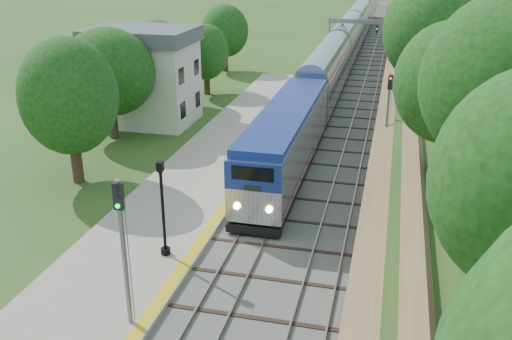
% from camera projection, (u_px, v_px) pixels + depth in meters
% --- Properties ---
extents(trackbed, '(9.50, 170.00, 0.28)m').
position_uv_depth(trackbed, '(360.00, 64.00, 72.87)').
color(trackbed, '#4C4944').
rests_on(trackbed, ground).
extents(platform, '(6.40, 68.00, 0.38)m').
position_uv_depth(platform, '(187.00, 194.00, 34.72)').
color(platform, gray).
rests_on(platform, ground).
extents(yellow_stripe, '(0.55, 68.00, 0.01)m').
position_uv_depth(yellow_stripe, '(232.00, 195.00, 34.01)').
color(yellow_stripe, gold).
rests_on(yellow_stripe, platform).
extents(embankment, '(10.64, 170.00, 11.70)m').
position_uv_depth(embankment, '(429.00, 52.00, 70.32)').
color(embankment, brown).
rests_on(embankment, ground).
extents(station_building, '(8.60, 6.60, 8.00)m').
position_uv_depth(station_building, '(144.00, 75.00, 47.86)').
color(station_building, beige).
rests_on(station_building, ground).
extents(signal_gantry, '(8.40, 0.38, 6.20)m').
position_uv_depth(signal_gantry, '(364.00, 32.00, 66.49)').
color(signal_gantry, slate).
rests_on(signal_gantry, ground).
extents(trees_behind_platform, '(7.82, 53.32, 7.21)m').
position_uv_depth(trees_behind_platform, '(126.00, 99.00, 38.65)').
color(trees_behind_platform, '#332316').
rests_on(trees_behind_platform, ground).
extents(train, '(3.01, 100.03, 4.42)m').
position_uv_depth(train, '(346.00, 45.00, 73.10)').
color(train, black).
rests_on(train, trackbed).
extents(lamppost_far, '(0.47, 0.47, 4.76)m').
position_uv_depth(lamppost_far, '(163.00, 214.00, 26.80)').
color(lamppost_far, black).
rests_on(lamppost_far, platform).
extents(signal_platform, '(0.36, 0.28, 6.10)m').
position_uv_depth(signal_platform, '(123.00, 238.00, 21.26)').
color(signal_platform, slate).
rests_on(signal_platform, platform).
extents(signal_farside, '(0.33, 0.26, 6.06)m').
position_uv_depth(signal_farside, '(388.00, 108.00, 39.31)').
color(signal_farside, slate).
rests_on(signal_farside, ground).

